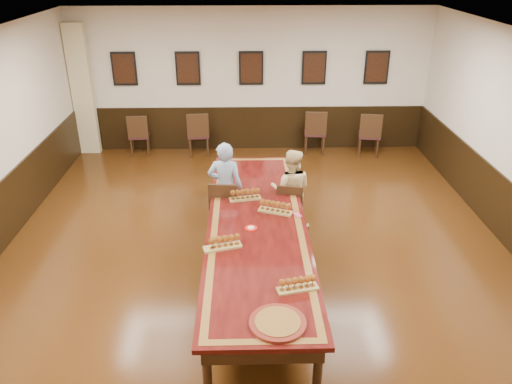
{
  "coord_description": "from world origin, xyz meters",
  "views": [
    {
      "loc": [
        -0.16,
        -6.19,
        4.25
      ],
      "look_at": [
        0.0,
        0.5,
        1.0
      ],
      "focal_mm": 35.0,
      "sensor_mm": 36.0,
      "label": 1
    }
  ],
  "objects_px": {
    "spare_chair_a": "(139,134)",
    "carved_platter": "(278,323)",
    "chair_woman": "(290,206)",
    "person_man": "(225,188)",
    "conference_table": "(257,231)",
    "chair_man": "(225,206)",
    "spare_chair_b": "(198,133)",
    "spare_chair_c": "(315,131)",
    "person_woman": "(291,190)",
    "spare_chair_d": "(369,134)"
  },
  "relations": [
    {
      "from": "spare_chair_b",
      "to": "carved_platter",
      "type": "distance_m",
      "value": 6.89
    },
    {
      "from": "person_woman",
      "to": "carved_platter",
      "type": "height_order",
      "value": "person_woman"
    },
    {
      "from": "spare_chair_b",
      "to": "chair_man",
      "type": "bearing_deg",
      "value": 96.79
    },
    {
      "from": "person_man",
      "to": "conference_table",
      "type": "bearing_deg",
      "value": 118.77
    },
    {
      "from": "chair_man",
      "to": "spare_chair_a",
      "type": "bearing_deg",
      "value": -54.51
    },
    {
      "from": "chair_man",
      "to": "conference_table",
      "type": "xyz_separation_m",
      "value": [
        0.49,
        -1.04,
        0.13
      ]
    },
    {
      "from": "person_man",
      "to": "person_woman",
      "type": "height_order",
      "value": "person_man"
    },
    {
      "from": "chair_man",
      "to": "person_woman",
      "type": "height_order",
      "value": "person_woman"
    },
    {
      "from": "person_woman",
      "to": "spare_chair_c",
      "type": "bearing_deg",
      "value": -94.82
    },
    {
      "from": "person_woman",
      "to": "carved_platter",
      "type": "xyz_separation_m",
      "value": [
        -0.43,
        -3.33,
        0.07
      ]
    },
    {
      "from": "chair_woman",
      "to": "chair_man",
      "type": "bearing_deg",
      "value": 11.85
    },
    {
      "from": "person_man",
      "to": "conference_table",
      "type": "distance_m",
      "value": 1.25
    },
    {
      "from": "spare_chair_b",
      "to": "spare_chair_d",
      "type": "height_order",
      "value": "same"
    },
    {
      "from": "chair_man",
      "to": "spare_chair_b",
      "type": "relative_size",
      "value": 0.95
    },
    {
      "from": "spare_chair_a",
      "to": "person_man",
      "type": "relative_size",
      "value": 0.62
    },
    {
      "from": "carved_platter",
      "to": "person_woman",
      "type": "bearing_deg",
      "value": 82.63
    },
    {
      "from": "spare_chair_a",
      "to": "chair_woman",
      "type": "bearing_deg",
      "value": 125.12
    },
    {
      "from": "chair_man",
      "to": "carved_platter",
      "type": "height_order",
      "value": "chair_man"
    },
    {
      "from": "chair_man",
      "to": "spare_chair_d",
      "type": "relative_size",
      "value": 0.95
    },
    {
      "from": "spare_chair_d",
      "to": "chair_man",
      "type": "bearing_deg",
      "value": 57.11
    },
    {
      "from": "chair_woman",
      "to": "spare_chair_c",
      "type": "relative_size",
      "value": 0.87
    },
    {
      "from": "chair_woman",
      "to": "person_man",
      "type": "xyz_separation_m",
      "value": [
        -1.06,
        0.05,
        0.33
      ]
    },
    {
      "from": "spare_chair_a",
      "to": "spare_chair_d",
      "type": "xyz_separation_m",
      "value": [
        5.23,
        -0.19,
        0.03
      ]
    },
    {
      "from": "spare_chair_b",
      "to": "conference_table",
      "type": "distance_m",
      "value": 4.76
    },
    {
      "from": "chair_man",
      "to": "conference_table",
      "type": "bearing_deg",
      "value": 121.25
    },
    {
      "from": "chair_woman",
      "to": "spare_chair_a",
      "type": "xyz_separation_m",
      "value": [
        -3.14,
        3.57,
        0.03
      ]
    },
    {
      "from": "chair_woman",
      "to": "person_woman",
      "type": "height_order",
      "value": "person_woman"
    },
    {
      "from": "person_man",
      "to": "conference_table",
      "type": "relative_size",
      "value": 0.31
    },
    {
      "from": "spare_chair_a",
      "to": "spare_chair_b",
      "type": "xyz_separation_m",
      "value": [
        1.35,
        -0.06,
        0.03
      ]
    },
    {
      "from": "spare_chair_d",
      "to": "carved_platter",
      "type": "height_order",
      "value": "spare_chair_d"
    },
    {
      "from": "chair_man",
      "to": "spare_chair_a",
      "type": "distance_m",
      "value": 4.17
    },
    {
      "from": "chair_woman",
      "to": "spare_chair_a",
      "type": "height_order",
      "value": "spare_chair_a"
    },
    {
      "from": "spare_chair_b",
      "to": "person_woman",
      "type": "bearing_deg",
      "value": 113.22
    },
    {
      "from": "chair_man",
      "to": "spare_chair_d",
      "type": "bearing_deg",
      "value": -126.84
    },
    {
      "from": "spare_chair_a",
      "to": "spare_chair_d",
      "type": "relative_size",
      "value": 0.93
    },
    {
      "from": "spare_chair_c",
      "to": "carved_platter",
      "type": "relative_size",
      "value": 1.43
    },
    {
      "from": "chair_man",
      "to": "person_man",
      "type": "relative_size",
      "value": 0.63
    },
    {
      "from": "chair_woman",
      "to": "spare_chair_c",
      "type": "bearing_deg",
      "value": -94.69
    },
    {
      "from": "spare_chair_a",
      "to": "spare_chair_b",
      "type": "relative_size",
      "value": 0.93
    },
    {
      "from": "conference_table",
      "to": "carved_platter",
      "type": "relative_size",
      "value": 6.93
    },
    {
      "from": "person_man",
      "to": "spare_chair_d",
      "type": "bearing_deg",
      "value": -127.61
    },
    {
      "from": "spare_chair_c",
      "to": "person_man",
      "type": "bearing_deg",
      "value": 64.83
    },
    {
      "from": "spare_chair_c",
      "to": "carved_platter",
      "type": "distance_m",
      "value": 6.94
    },
    {
      "from": "spare_chair_a",
      "to": "carved_platter",
      "type": "distance_m",
      "value": 7.34
    },
    {
      "from": "spare_chair_c",
      "to": "carved_platter",
      "type": "height_order",
      "value": "spare_chair_c"
    },
    {
      "from": "chair_woman",
      "to": "carved_platter",
      "type": "distance_m",
      "value": 3.28
    },
    {
      "from": "chair_woman",
      "to": "spare_chair_b",
      "type": "bearing_deg",
      "value": -54.0
    },
    {
      "from": "spare_chair_b",
      "to": "spare_chair_c",
      "type": "bearing_deg",
      "value": 176.94
    },
    {
      "from": "person_man",
      "to": "conference_table",
      "type": "height_order",
      "value": "person_man"
    },
    {
      "from": "spare_chair_d",
      "to": "person_woman",
      "type": "height_order",
      "value": "person_woman"
    }
  ]
}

